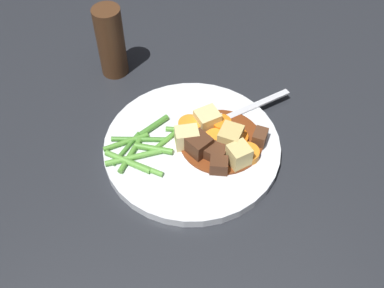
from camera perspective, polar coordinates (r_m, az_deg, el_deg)
ground_plane at (r=0.67m, az=-0.00°, el=-0.78°), size 3.00×3.00×0.00m
dinner_plate at (r=0.67m, az=-0.00°, el=-0.39°), size 0.25×0.25×0.01m
stew_sauce at (r=0.67m, az=3.54°, el=0.57°), size 0.12×0.12×0.00m
carrot_slice_0 at (r=0.67m, az=5.50°, el=0.88°), size 0.04×0.04×0.01m
carrot_slice_1 at (r=0.68m, az=3.65°, el=2.45°), size 0.04×0.04×0.01m
carrot_slice_2 at (r=0.65m, az=6.79°, el=-1.19°), size 0.04×0.04×0.01m
carrot_slice_3 at (r=0.68m, az=-0.45°, el=2.26°), size 0.05×0.05×0.01m
carrot_slice_4 at (r=0.66m, az=2.98°, el=0.40°), size 0.04×0.04×0.01m
potato_chunk_0 at (r=0.68m, az=1.90°, el=3.09°), size 0.04×0.04×0.02m
potato_chunk_1 at (r=0.65m, az=-0.61°, el=0.56°), size 0.03×0.03×0.03m
potato_chunk_2 at (r=0.63m, az=5.76°, el=-1.42°), size 0.04×0.04×0.03m
potato_chunk_3 at (r=0.65m, az=4.73°, el=0.70°), size 0.04×0.04×0.03m
meat_chunk_0 at (r=0.64m, az=2.92°, el=-1.10°), size 0.04×0.04×0.02m
meat_chunk_1 at (r=0.64m, az=0.85°, el=-0.19°), size 0.04×0.04×0.03m
meat_chunk_2 at (r=0.66m, az=0.77°, el=0.38°), size 0.03×0.03×0.01m
meat_chunk_3 at (r=0.63m, az=3.32°, el=-2.62°), size 0.03×0.02×0.02m
meat_chunk_4 at (r=0.66m, az=8.30°, el=0.80°), size 0.03×0.03×0.02m
green_bean_0 at (r=0.66m, az=-8.05°, el=-0.69°), size 0.04×0.06×0.01m
green_bean_1 at (r=0.67m, az=-8.09°, el=0.26°), size 0.07×0.03×0.01m
green_bean_2 at (r=0.64m, az=-7.86°, el=-2.17°), size 0.06×0.05×0.01m
green_bean_3 at (r=0.65m, az=-4.74°, el=-0.56°), size 0.06×0.03×0.01m
green_bean_4 at (r=0.65m, az=-7.59°, el=-1.38°), size 0.04×0.06×0.01m
green_bean_5 at (r=0.65m, az=-6.97°, el=-1.56°), size 0.08×0.02×0.01m
green_bean_6 at (r=0.67m, az=-1.09°, el=1.72°), size 0.05×0.02×0.01m
green_bean_7 at (r=0.63m, az=-5.63°, el=-2.97°), size 0.05×0.03×0.01m
green_bean_8 at (r=0.67m, az=-6.55°, el=0.58°), size 0.08×0.02×0.01m
green_bean_9 at (r=0.68m, az=-4.72°, el=2.22°), size 0.05×0.04×0.01m
green_bean_10 at (r=0.66m, az=-3.48°, el=0.28°), size 0.04×0.04×0.01m
fork at (r=0.70m, az=5.60°, el=3.77°), size 0.17×0.08×0.00m
pepper_mill at (r=0.76m, az=-9.91°, el=12.21°), size 0.04×0.04×0.12m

